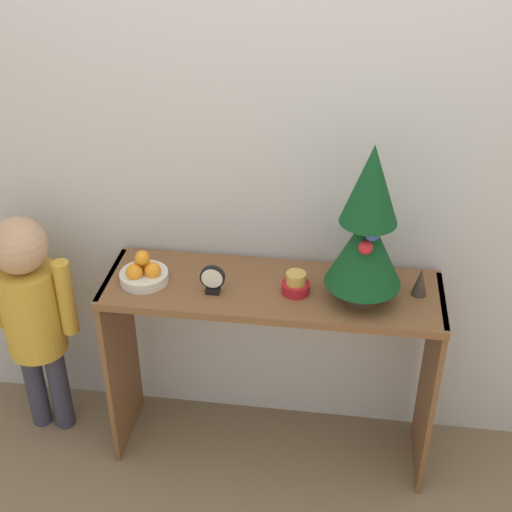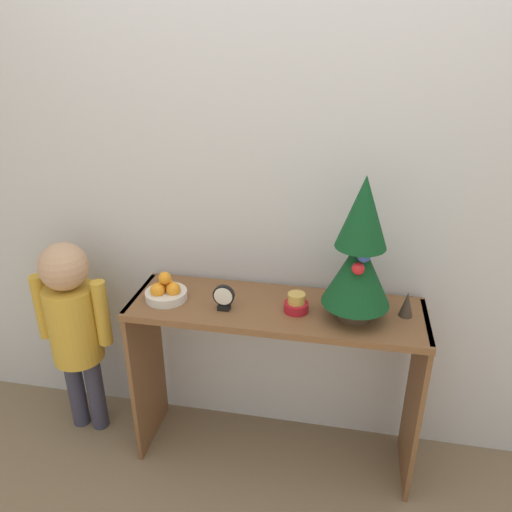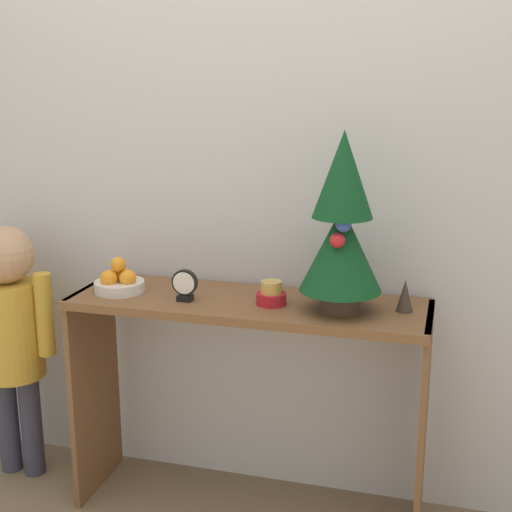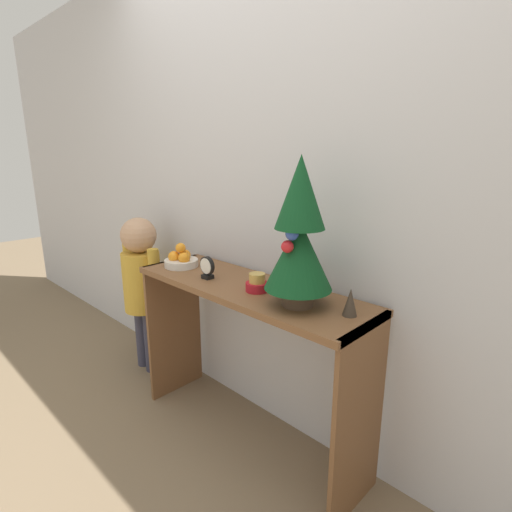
{
  "view_description": "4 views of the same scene",
  "coord_description": "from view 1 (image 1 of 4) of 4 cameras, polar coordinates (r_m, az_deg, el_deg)",
  "views": [
    {
      "loc": [
        0.23,
        -1.94,
        2.29
      ],
      "look_at": [
        -0.06,
        0.17,
        0.96
      ],
      "focal_mm": 50.0,
      "sensor_mm": 36.0,
      "label": 1
    },
    {
      "loc": [
        0.26,
        -1.6,
        1.89
      ],
      "look_at": [
        -0.08,
        0.17,
        1.05
      ],
      "focal_mm": 35.0,
      "sensor_mm": 36.0,
      "label": 2
    },
    {
      "loc": [
        0.66,
        -2.06,
        1.57
      ],
      "look_at": [
        0.02,
        0.21,
        0.97
      ],
      "focal_mm": 50.0,
      "sensor_mm": 36.0,
      "label": 3
    },
    {
      "loc": [
        1.25,
        -1.03,
        1.42
      ],
      "look_at": [
        0.04,
        0.22,
        0.96
      ],
      "focal_mm": 28.0,
      "sensor_mm": 36.0,
      "label": 4
    }
  ],
  "objects": [
    {
      "name": "back_wall",
      "position": [
        2.61,
        2.04,
        8.43
      ],
      "size": [
        7.0,
        0.05,
        2.5
      ],
      "primitive_type": "cube",
      "color": "silver",
      "rests_on": "ground_plane"
    },
    {
      "name": "child_figure",
      "position": [
        2.96,
        -17.59,
        -3.74
      ],
      "size": [
        0.37,
        0.24,
        1.02
      ],
      "color": "#38384C",
      "rests_on": "ground_plane"
    },
    {
      "name": "fruit_bowl",
      "position": [
        2.65,
        -8.98,
        -1.32
      ],
      "size": [
        0.18,
        0.18,
        0.13
      ],
      "color": "silver",
      "rests_on": "console_table"
    },
    {
      "name": "mini_tree",
      "position": [
        2.42,
        8.89,
        2.18
      ],
      "size": [
        0.27,
        0.27,
        0.59
      ],
      "color": "#4C3828",
      "rests_on": "console_table"
    },
    {
      "name": "singing_bowl",
      "position": [
        2.56,
        3.2,
        -2.27
      ],
      "size": [
        0.1,
        0.1,
        0.08
      ],
      "color": "#AD1923",
      "rests_on": "console_table"
    },
    {
      "name": "ground_plane",
      "position": [
        3.01,
        0.65,
        -17.49
      ],
      "size": [
        12.0,
        12.0,
        0.0
      ],
      "primitive_type": "plane",
      "color": "#7A664C"
    },
    {
      "name": "desk_clock",
      "position": [
        2.55,
        -3.5,
        -1.91
      ],
      "size": [
        0.09,
        0.04,
        0.11
      ],
      "color": "black",
      "rests_on": "console_table"
    },
    {
      "name": "console_table",
      "position": [
        2.72,
        1.25,
        -5.77
      ],
      "size": [
        1.25,
        0.39,
        0.82
      ],
      "color": "brown",
      "rests_on": "ground_plane"
    },
    {
      "name": "figurine",
      "position": [
        2.61,
        13.0,
        -2.02
      ],
      "size": [
        0.06,
        0.06,
        0.11
      ],
      "color": "#382D23",
      "rests_on": "console_table"
    }
  ]
}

